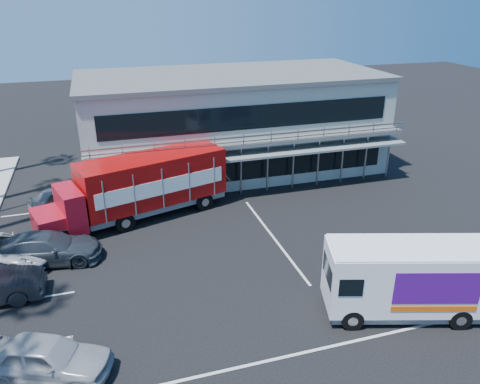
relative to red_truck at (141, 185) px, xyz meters
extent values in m
plane|color=black|center=(4.75, -7.79, -2.12)|extent=(120.00, 120.00, 0.00)
cube|color=#A3A698|center=(7.75, 7.21, 1.38)|extent=(22.00, 10.00, 7.00)
cube|color=#515454|center=(7.75, 7.21, 5.03)|extent=(22.40, 10.40, 0.30)
cube|color=#515454|center=(7.75, 1.61, 1.48)|extent=(22.00, 1.20, 0.25)
cube|color=gray|center=(7.75, 1.06, 1.98)|extent=(22.00, 0.08, 0.90)
cube|color=slate|center=(7.75, 1.31, 0.78)|extent=(22.00, 1.80, 0.15)
cube|color=black|center=(7.75, 2.19, -0.52)|extent=(20.00, 0.06, 1.60)
cube|color=black|center=(7.75, 2.19, 3.08)|extent=(20.00, 0.06, 1.60)
cube|color=maroon|center=(-5.25, -1.57, -1.02)|extent=(2.18, 2.81, 1.32)
cube|color=maroon|center=(-4.09, -1.22, -0.41)|extent=(1.84, 2.95, 2.31)
cube|color=black|center=(-4.09, -1.22, 0.25)|extent=(0.72, 2.25, 0.77)
cube|color=#A10B09|center=(0.75, 0.23, 0.30)|extent=(9.21, 5.15, 2.86)
cube|color=slate|center=(0.75, 0.23, -1.40)|extent=(9.09, 4.76, 0.33)
cube|color=white|center=(1.15, -1.10, 0.19)|extent=(7.75, 2.35, 0.93)
cube|color=white|center=(0.36, 1.55, 0.19)|extent=(7.75, 2.35, 0.93)
cylinder|color=black|center=(-4.58, -2.63, -1.55)|extent=(1.17, 0.60, 1.14)
cylinder|color=black|center=(-5.28, -0.32, -1.55)|extent=(1.17, 0.60, 1.14)
cylinder|color=black|center=(-1.22, -1.63, -1.55)|extent=(1.17, 0.60, 1.14)
cylinder|color=black|center=(-1.91, 0.69, -1.55)|extent=(1.17, 0.60, 1.14)
cylinder|color=black|center=(3.84, -0.11, -1.55)|extent=(1.17, 0.60, 1.14)
cylinder|color=black|center=(3.14, 2.20, -1.55)|extent=(1.17, 0.60, 1.14)
cube|color=white|center=(9.69, -12.79, -0.23)|extent=(7.16, 4.18, 2.71)
cube|color=slate|center=(9.69, -12.79, -1.73)|extent=(6.84, 3.87, 0.34)
cube|color=black|center=(6.46, -11.82, 0.06)|extent=(0.61, 1.84, 0.92)
cube|color=white|center=(9.69, -12.79, 1.16)|extent=(7.02, 4.09, 0.08)
cube|color=#4A0D7B|center=(10.09, -14.14, -0.03)|extent=(3.35, 1.03, 1.45)
cube|color=#4A0D7B|center=(10.77, -11.89, -0.03)|extent=(3.35, 1.03, 1.45)
cube|color=#F2590C|center=(10.09, -14.15, -1.00)|extent=(3.35, 1.02, 0.24)
cylinder|color=black|center=(7.07, -13.08, -1.65)|extent=(0.97, 0.54, 0.93)
cylinder|color=black|center=(7.66, -11.11, -1.65)|extent=(0.97, 0.54, 0.93)
cylinder|color=black|center=(11.34, -14.36, -1.65)|extent=(0.97, 0.54, 0.93)
cylinder|color=black|center=(11.93, -12.39, -1.65)|extent=(0.97, 0.54, 0.93)
imported|color=#9FA0A5|center=(-4.75, -12.10, -1.33)|extent=(5.00, 3.53, 1.58)
imported|color=#2F363E|center=(-5.29, -3.79, -1.32)|extent=(5.71, 2.95, 1.58)
imported|color=slate|center=(-4.75, 3.01, -1.40)|extent=(4.56, 3.16, 1.44)
camera|label=1|loc=(-1.93, -26.61, 10.82)|focal=35.00mm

